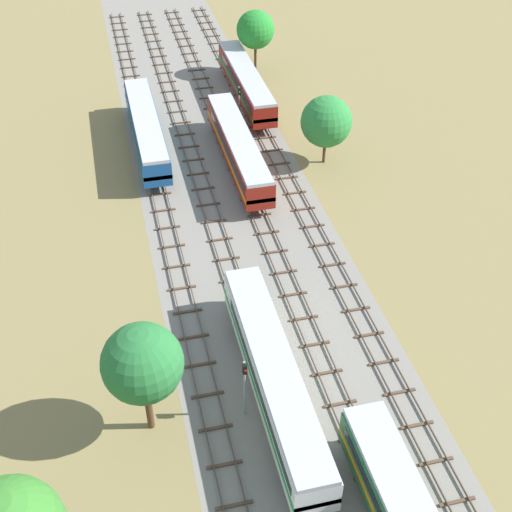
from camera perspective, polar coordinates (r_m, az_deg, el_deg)
name	(u,v)px	position (r m, az deg, el deg)	size (l,w,h in m)	color
ground_plane	(242,234)	(64.61, -1.14, 1.85)	(480.00, 480.00, 0.00)	olive
ballast_bed	(242,234)	(64.61, -1.14, 1.85)	(17.43, 176.00, 0.01)	gray
track_far_left	(170,236)	(64.53, -7.17, 1.61)	(2.40, 126.00, 0.29)	#47382D
track_left	(217,230)	(64.98, -3.26, 2.18)	(2.40, 126.00, 0.29)	#47382D
track_centre_left	(263,223)	(65.73, 0.57, 2.72)	(2.40, 126.00, 0.29)	#47382D
track_centre	(308,217)	(66.78, 4.31, 3.24)	(2.40, 126.00, 0.29)	#47382D
diesel_railcar_left_mid	(274,375)	(47.98, 1.51, -9.81)	(2.96, 20.50, 3.80)	white
diesel_railcar_centre_left_midfar	(238,147)	(73.31, -1.48, 9.03)	(2.96, 20.50, 3.80)	maroon
diesel_railcar_far_left_far	(146,128)	(77.83, -9.08, 10.39)	(2.96, 20.50, 3.80)	#194C8C
diesel_railcar_centre_farther	(246,81)	(88.06, -0.84, 14.25)	(2.96, 20.50, 3.80)	maroon
signal_post_near	(239,101)	(81.78, -1.40, 12.70)	(0.28, 0.47, 4.88)	gray
signal_post_mid	(245,382)	(46.63, -0.95, -10.38)	(0.28, 0.47, 5.15)	gray
lineside_tree_1	(326,122)	(73.73, 5.84, 11.01)	(5.44, 5.44, 7.57)	#4C331E
lineside_tree_2	(142,364)	(44.37, -9.39, -8.78)	(5.30, 5.30, 8.84)	#4C331E
lineside_tree_3	(255,30)	(94.63, -0.05, 18.23)	(4.98, 4.98, 8.54)	#4C331E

